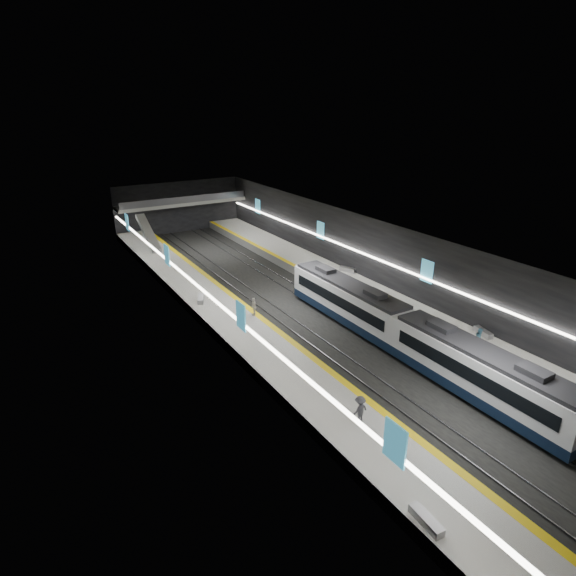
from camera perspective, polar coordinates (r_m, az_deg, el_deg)
ground at (r=49.58m, az=0.88°, el=-2.24°), size 70.00×70.00×0.00m
ceiling at (r=46.92m, az=0.94°, el=6.73°), size 20.00×70.00×0.04m
wall_left at (r=43.96m, az=-10.22°, el=-0.15°), size 0.04×70.00×8.00m
wall_right at (r=53.81m, az=10.01°, el=3.92°), size 0.04×70.00×8.00m
wall_back at (r=78.93m, az=-12.84°, el=9.33°), size 20.00×0.04×8.00m
platform_left at (r=46.19m, az=-7.05°, el=-3.60°), size 5.00×70.00×1.00m
tile_surface_left at (r=45.98m, az=-7.08°, el=-3.02°), size 5.00×70.00×0.02m
tactile_strip_left at (r=46.81m, az=-4.63°, el=-2.44°), size 0.60×70.00×0.02m
platform_right at (r=53.44m, az=7.73°, el=-0.05°), size 5.00×70.00×1.00m
tile_surface_right at (r=53.25m, az=7.76°, el=0.46°), size 5.00×70.00×0.02m
tactile_strip_right at (r=51.98m, az=5.86°, el=0.02°), size 0.60×70.00×0.02m
rails at (r=49.55m, az=0.88°, el=-2.18°), size 6.52×70.00×0.12m
train at (r=40.93m, az=13.57°, el=-4.89°), size 2.69×30.05×3.60m
ad_posters at (r=48.75m, az=0.29°, el=3.01°), size 19.94×53.50×2.20m
cove_light_left at (r=44.10m, az=-9.96°, el=-0.34°), size 0.25×68.60×0.12m
cove_light_right at (r=53.74m, az=9.83°, el=3.69°), size 0.25×68.60×0.12m
mezzanine_bridge at (r=76.80m, az=-12.39°, el=9.83°), size 20.00×3.00×1.50m
escalator at (r=68.71m, az=-16.22°, el=6.28°), size 1.20×7.50×3.92m
bench_left_near at (r=26.33m, az=16.06°, el=-24.95°), size 0.69×2.02×0.49m
bench_left_far at (r=49.07m, az=-10.29°, el=-1.28°), size 1.36×2.11×0.50m
bench_right_near at (r=44.85m, az=22.13°, el=-4.89°), size 0.98×2.03×0.48m
bench_right_far at (r=57.02m, az=7.07°, el=2.19°), size 1.28×2.10×0.50m
passenger_right_a at (r=52.89m, az=5.59°, el=1.32°), size 0.50×0.65×1.60m
passenger_right_b at (r=42.11m, az=21.74°, el=-5.59°), size 1.08×1.00×1.78m
passenger_left_a at (r=45.08m, az=-4.08°, el=-2.22°), size 0.63×1.08×1.74m
passenger_left_b at (r=31.22m, az=8.51°, el=-14.09°), size 1.28×0.83×1.87m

